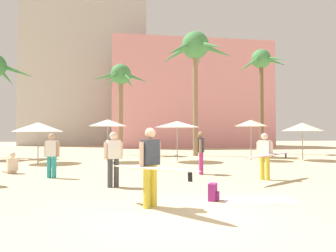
{
  "coord_description": "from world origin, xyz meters",
  "views": [
    {
      "loc": [
        -1.06,
        -6.05,
        1.63
      ],
      "look_at": [
        0.68,
        5.93,
        1.95
      ],
      "focal_mm": 32.69,
      "sensor_mm": 36.0,
      "label": 1
    }
  ],
  "objects_px": {
    "cafe_umbrella_5": "(302,127)",
    "palm_tree_far_left": "(195,52)",
    "person_mid_right": "(151,165)",
    "backpack": "(213,192)",
    "cafe_umbrella_1": "(251,123)",
    "person_mid_left": "(266,154)",
    "cafe_umbrella_3": "(38,127)",
    "beach_towel": "(259,201)",
    "person_far_right": "(52,154)",
    "person_near_left": "(11,166)",
    "person_near_right": "(113,157)",
    "cafe_umbrella_0": "(177,124)",
    "palm_tree_left": "(261,67)",
    "cafe_umbrella_2": "(108,123)",
    "palm_tree_right": "(121,81)",
    "person_mid_center": "(201,151)"
  },
  "relations": [
    {
      "from": "palm_tree_left",
      "to": "cafe_umbrella_5",
      "type": "relative_size",
      "value": 3.52
    },
    {
      "from": "cafe_umbrella_0",
      "to": "backpack",
      "type": "relative_size",
      "value": 6.36
    },
    {
      "from": "cafe_umbrella_0",
      "to": "beach_towel",
      "type": "distance_m",
      "value": 10.93
    },
    {
      "from": "palm_tree_right",
      "to": "beach_towel",
      "type": "bearing_deg",
      "value": -78.25
    },
    {
      "from": "palm_tree_far_left",
      "to": "person_near_right",
      "type": "xyz_separation_m",
      "value": [
        -5.64,
        -12.8,
        -6.91
      ]
    },
    {
      "from": "cafe_umbrella_3",
      "to": "person_mid_left",
      "type": "bearing_deg",
      "value": -38.55
    },
    {
      "from": "palm_tree_far_left",
      "to": "person_mid_right",
      "type": "bearing_deg",
      "value": -106.87
    },
    {
      "from": "person_mid_right",
      "to": "person_far_right",
      "type": "xyz_separation_m",
      "value": [
        -3.22,
        5.11,
        -0.05
      ]
    },
    {
      "from": "palm_tree_far_left",
      "to": "cafe_umbrella_3",
      "type": "xyz_separation_m",
      "value": [
        -10.05,
        -4.45,
        -5.83
      ]
    },
    {
      "from": "cafe_umbrella_2",
      "to": "backpack",
      "type": "distance_m",
      "value": 11.52
    },
    {
      "from": "cafe_umbrella_5",
      "to": "person_near_left",
      "type": "xyz_separation_m",
      "value": [
        -15.57,
        -3.96,
        -1.76
      ]
    },
    {
      "from": "person_far_right",
      "to": "beach_towel",
      "type": "bearing_deg",
      "value": -111.99
    },
    {
      "from": "palm_tree_far_left",
      "to": "cafe_umbrella_3",
      "type": "distance_m",
      "value": 12.44
    },
    {
      "from": "person_mid_right",
      "to": "cafe_umbrella_0",
      "type": "bearing_deg",
      "value": -49.69
    },
    {
      "from": "person_near_right",
      "to": "palm_tree_far_left",
      "type": "bearing_deg",
      "value": -44.65
    },
    {
      "from": "cafe_umbrella_1",
      "to": "person_near_right",
      "type": "xyz_separation_m",
      "value": [
        -8.08,
        -8.38,
        -1.37
      ]
    },
    {
      "from": "person_mid_center",
      "to": "backpack",
      "type": "bearing_deg",
      "value": 99.61
    },
    {
      "from": "person_mid_right",
      "to": "backpack",
      "type": "bearing_deg",
      "value": -107.3
    },
    {
      "from": "person_mid_left",
      "to": "cafe_umbrella_2",
      "type": "bearing_deg",
      "value": -93.61
    },
    {
      "from": "cafe_umbrella_0",
      "to": "person_mid_left",
      "type": "distance_m",
      "value": 7.96
    },
    {
      "from": "palm_tree_left",
      "to": "cafe_umbrella_5",
      "type": "distance_m",
      "value": 8.25
    },
    {
      "from": "cafe_umbrella_3",
      "to": "beach_towel",
      "type": "xyz_separation_m",
      "value": [
        8.0,
        -10.8,
        -2.01
      ]
    },
    {
      "from": "backpack",
      "to": "person_mid_left",
      "type": "height_order",
      "value": "person_mid_left"
    },
    {
      "from": "cafe_umbrella_2",
      "to": "cafe_umbrella_3",
      "type": "relative_size",
      "value": 0.91
    },
    {
      "from": "palm_tree_left",
      "to": "person_mid_center",
      "type": "relative_size",
      "value": 5.03
    },
    {
      "from": "palm_tree_far_left",
      "to": "beach_towel",
      "type": "bearing_deg",
      "value": -97.65
    },
    {
      "from": "cafe_umbrella_2",
      "to": "cafe_umbrella_3",
      "type": "distance_m",
      "value": 3.82
    },
    {
      "from": "beach_towel",
      "to": "backpack",
      "type": "height_order",
      "value": "backpack"
    },
    {
      "from": "palm_tree_left",
      "to": "cafe_umbrella_0",
      "type": "bearing_deg",
      "value": -143.29
    },
    {
      "from": "cafe_umbrella_2",
      "to": "person_far_right",
      "type": "relative_size",
      "value": 1.51
    },
    {
      "from": "palm_tree_left",
      "to": "person_mid_left",
      "type": "height_order",
      "value": "palm_tree_left"
    },
    {
      "from": "cafe_umbrella_5",
      "to": "palm_tree_far_left",
      "type": "bearing_deg",
      "value": 139.16
    },
    {
      "from": "cafe_umbrella_3",
      "to": "cafe_umbrella_1",
      "type": "bearing_deg",
      "value": 0.14
    },
    {
      "from": "palm_tree_left",
      "to": "cafe_umbrella_3",
      "type": "distance_m",
      "value": 17.93
    },
    {
      "from": "person_near_right",
      "to": "person_mid_right",
      "type": "bearing_deg",
      "value": 176.84
    },
    {
      "from": "person_far_right",
      "to": "cafe_umbrella_2",
      "type": "bearing_deg",
      "value": 1.59
    },
    {
      "from": "backpack",
      "to": "person_mid_left",
      "type": "xyz_separation_m",
      "value": [
        2.8,
        2.89,
        0.7
      ]
    },
    {
      "from": "person_mid_left",
      "to": "person_near_left",
      "type": "bearing_deg",
      "value": -59.32
    },
    {
      "from": "palm_tree_right",
      "to": "person_mid_left",
      "type": "distance_m",
      "value": 15.66
    },
    {
      "from": "person_near_left",
      "to": "person_mid_left",
      "type": "bearing_deg",
      "value": -144.69
    },
    {
      "from": "palm_tree_far_left",
      "to": "cafe_umbrella_1",
      "type": "distance_m",
      "value": 7.5
    },
    {
      "from": "palm_tree_right",
      "to": "person_far_right",
      "type": "xyz_separation_m",
      "value": [
        -2.38,
        -12.27,
        -4.89
      ]
    },
    {
      "from": "cafe_umbrella_2",
      "to": "person_far_right",
      "type": "bearing_deg",
      "value": -105.07
    },
    {
      "from": "palm_tree_left",
      "to": "person_mid_right",
      "type": "height_order",
      "value": "palm_tree_left"
    },
    {
      "from": "cafe_umbrella_0",
      "to": "cafe_umbrella_3",
      "type": "distance_m",
      "value": 7.85
    },
    {
      "from": "palm_tree_far_left",
      "to": "cafe_umbrella_5",
      "type": "xyz_separation_m",
      "value": [
        5.61,
        -4.85,
        -5.78
      ]
    },
    {
      "from": "backpack",
      "to": "person_near_left",
      "type": "bearing_deg",
      "value": 165.17
    },
    {
      "from": "person_mid_left",
      "to": "person_mid_center",
      "type": "distance_m",
      "value": 2.67
    },
    {
      "from": "cafe_umbrella_1",
      "to": "person_mid_left",
      "type": "bearing_deg",
      "value": -109.83
    },
    {
      "from": "palm_tree_far_left",
      "to": "person_far_right",
      "type": "height_order",
      "value": "palm_tree_far_left"
    }
  ]
}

